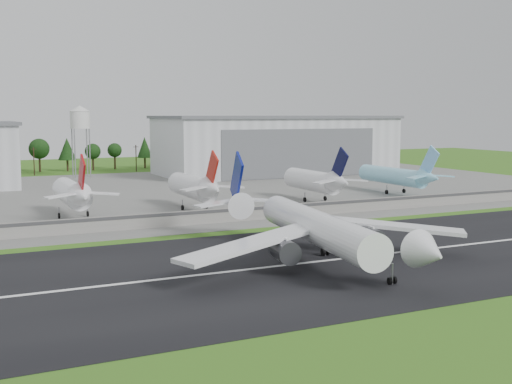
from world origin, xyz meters
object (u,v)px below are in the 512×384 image
parked_jet_red_b (196,187)px  parked_jet_skyblue (399,176)px  parked_jet_red_a (74,194)px  main_airliner (318,235)px  parked_jet_navy (318,181)px

parked_jet_red_b → parked_jet_skyblue: 71.38m
parked_jet_red_b → parked_jet_red_a: bearing=-180.0°
main_airliner → parked_jet_red_b: main_airliner is taller
parked_jet_red_a → main_airliner: bearing=-65.8°
main_airliner → parked_jet_skyblue: bearing=-126.8°
parked_jet_red_b → parked_jet_skyblue: (71.21, 4.96, -0.34)m
parked_jet_navy → parked_jet_skyblue: 33.68m
parked_jet_red_a → parked_jet_red_b: bearing=0.0°
parked_jet_red_b → parked_jet_navy: 37.89m
main_airliner → parked_jet_red_a: bearing=-57.1°
parked_jet_red_a → parked_jet_red_b: size_ratio=1.00×
parked_jet_red_a → parked_jet_navy: (70.06, 0.01, 0.07)m
parked_jet_red_b → parked_jet_skyblue: parked_jet_red_b is taller
parked_jet_red_b → main_airliner: bearing=-91.7°
main_airliner → parked_jet_navy: bearing=-112.1°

